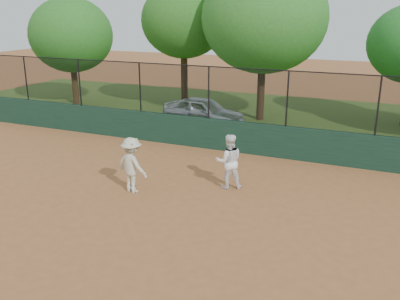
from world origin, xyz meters
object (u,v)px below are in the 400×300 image
at_px(player_second, 229,161).
at_px(tree_0, 71,35).
at_px(tree_1, 184,21).
at_px(parked_car, 203,112).
at_px(tree_2, 264,18).
at_px(player_main, 132,165).

relative_size(player_second, tree_0, 0.29).
xyz_separation_m(tree_0, tree_1, (6.26, 1.29, 0.80)).
height_order(parked_car, player_second, player_second).
bearing_deg(tree_1, tree_0, -168.37).
bearing_deg(player_second, tree_0, -62.80).
relative_size(player_second, tree_2, 0.23).
relative_size(tree_1, tree_2, 0.89).
relative_size(player_main, tree_2, 0.24).
distance_m(parked_car, player_main, 8.13).
distance_m(tree_1, tree_2, 4.50).
bearing_deg(tree_2, player_second, -79.83).
relative_size(tree_0, tree_2, 0.80).
bearing_deg(tree_1, player_main, -72.23).
distance_m(player_main, tree_1, 12.17).
relative_size(parked_car, player_second, 2.31).
height_order(player_second, player_main, player_main).
xyz_separation_m(parked_car, tree_0, (-8.64, 1.68, 3.16)).
distance_m(player_second, player_main, 2.89).
bearing_deg(tree_1, player_second, -57.77).
height_order(player_second, tree_2, tree_2).
relative_size(player_main, tree_1, 0.27).
bearing_deg(tree_0, player_main, -44.82).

